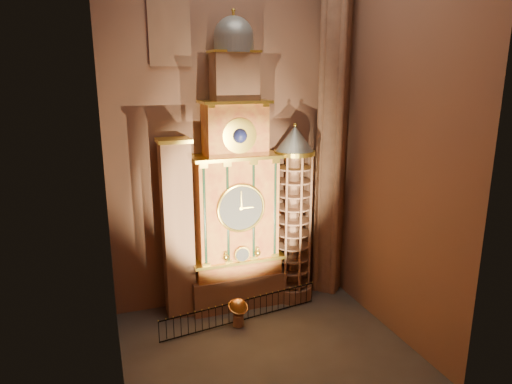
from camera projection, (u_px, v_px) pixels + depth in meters
name	position (u px, v px, depth m)	size (l,w,h in m)	color
floor	(266.00, 348.00, 23.22)	(14.00, 14.00, 0.00)	#383330
wall_back	(230.00, 119.00, 25.92)	(22.00, 22.00, 0.00)	brown
wall_left	(103.00, 139.00, 18.18)	(22.00, 22.00, 0.00)	brown
wall_right	(398.00, 126.00, 22.71)	(22.00, 22.00, 0.00)	brown
astronomical_clock	(236.00, 197.00, 26.06)	(5.60, 2.41, 16.70)	#8C634C
portrait_tower	(178.00, 229.00, 25.37)	(1.80, 1.60, 10.20)	#8C634C
stair_turret	(293.00, 216.00, 27.31)	(2.50, 2.50, 10.80)	#8C634C
gothic_pier	(333.00, 118.00, 26.98)	(2.04, 2.04, 22.00)	#8C634C
stained_glass_window	(169.00, 14.00, 23.42)	(2.20, 0.14, 5.20)	navy
celestial_globe	(238.00, 310.00, 25.02)	(1.32, 1.28, 1.61)	#8C634C
iron_railing	(242.00, 311.00, 25.48)	(9.36, 1.40, 1.25)	black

